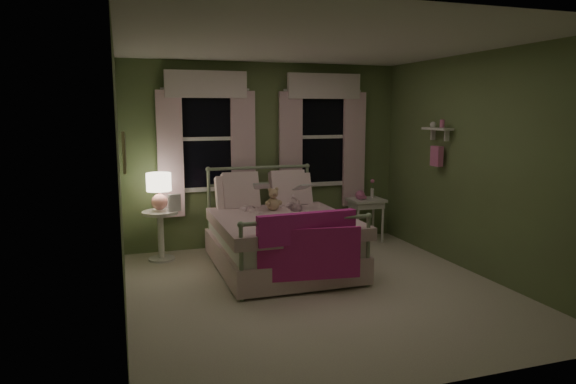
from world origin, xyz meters
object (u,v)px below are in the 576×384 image
object	(u,v)px
teddy_bear	(273,201)
table_lamp	(159,188)
nightstand_right	(366,205)
child_right	(290,189)
nightstand_left	(161,229)
bed	(279,237)
child_left	(249,189)

from	to	relation	value
teddy_bear	table_lamp	world-z (taller)	table_lamp
nightstand_right	child_right	bearing A→B (deg)	-163.90
child_right	nightstand_left	distance (m)	1.76
teddy_bear	nightstand_right	distance (m)	1.69
teddy_bear	nightstand_right	world-z (taller)	teddy_bear
child_right	nightstand_right	world-z (taller)	child_right
bed	child_left	world-z (taller)	child_left
child_left	teddy_bear	world-z (taller)	child_left
bed	nightstand_left	distance (m)	1.57
teddy_bear	nightstand_left	size ratio (longest dim) A/B	0.46
bed	child_right	distance (m)	0.73
teddy_bear	nightstand_left	distance (m)	1.51
child_right	child_left	bearing A→B (deg)	4.70
teddy_bear	child_right	bearing A→B (deg)	29.50
nightstand_left	nightstand_right	xyz separation A→B (m)	(2.96, 0.03, 0.13)
child_left	nightstand_right	bearing A→B (deg)	-177.91
nightstand_left	table_lamp	world-z (taller)	table_lamp
teddy_bear	nightstand_left	bearing A→B (deg)	159.88
child_right	table_lamp	xyz separation A→B (m)	(-1.65, 0.34, 0.04)
bed	teddy_bear	world-z (taller)	bed
table_lamp	nightstand_right	size ratio (longest dim) A/B	0.75
child_right	nightstand_right	xyz separation A→B (m)	(1.31, 0.38, -0.36)
table_lamp	nightstand_right	distance (m)	2.99
bed	child_left	distance (m)	0.74
child_left	table_lamp	xyz separation A→B (m)	(-1.09, 0.34, 0.02)
teddy_bear	nightstand_left	world-z (taller)	teddy_bear
teddy_bear	table_lamp	bearing A→B (deg)	159.88
teddy_bear	nightstand_right	xyz separation A→B (m)	(1.59, 0.54, -0.24)
bed	nightstand_right	world-z (taller)	bed
bed	table_lamp	xyz separation A→B (m)	(-1.37, 0.77, 0.57)
teddy_bear	nightstand_right	bearing A→B (deg)	18.65
bed	nightstand_right	size ratio (longest dim) A/B	3.18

